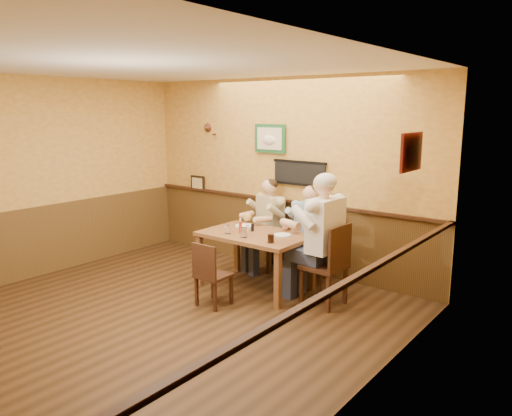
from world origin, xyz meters
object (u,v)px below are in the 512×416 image
at_px(cola_tumbler, 271,238).
at_px(diner_blue_polo, 310,238).
at_px(diner_white_elder, 325,247).
at_px(chair_back_left, 270,241).
at_px(chair_right_end, 324,264).
at_px(hot_sauce_bottle, 240,227).
at_px(chair_near_side, 214,274).
at_px(dining_table, 255,240).
at_px(water_glass_mid, 244,232).
at_px(chair_back_right, 310,251).
at_px(pepper_shaker, 252,227).
at_px(salt_shaker, 247,228).
at_px(water_glass_left, 228,229).
at_px(diner_tan_shirt, 270,229).

bearing_deg(cola_tumbler, diner_blue_polo, 92.38).
bearing_deg(diner_white_elder, chair_back_left, -115.18).
relative_size(chair_right_end, hot_sauce_bottle, 5.76).
bearing_deg(chair_near_side, dining_table, -93.06).
bearing_deg(water_glass_mid, chair_back_right, 68.69).
distance_m(chair_right_end, pepper_shaker, 1.14).
distance_m(water_glass_mid, salt_shaker, 0.30).
relative_size(water_glass_mid, salt_shaker, 1.29).
xyz_separation_m(chair_back_right, water_glass_left, (-0.67, -0.96, 0.39)).
bearing_deg(chair_back_left, chair_right_end, -12.24).
xyz_separation_m(chair_right_end, chair_near_side, (-1.04, -0.84, -0.11)).
relative_size(water_glass_left, salt_shaker, 1.15).
xyz_separation_m(diner_tan_shirt, water_glass_left, (0.05, -1.01, 0.20)).
bearing_deg(pepper_shaker, chair_right_end, -0.30).
height_order(water_glass_mid, salt_shaker, water_glass_mid).
relative_size(chair_right_end, water_glass_left, 9.04).
distance_m(chair_back_right, water_glass_left, 1.24).
bearing_deg(water_glass_mid, dining_table, 93.66).
bearing_deg(chair_right_end, chair_back_left, -115.18).
xyz_separation_m(water_glass_mid, hot_sauce_bottle, (-0.17, 0.14, 0.03)).
relative_size(dining_table, hot_sauce_bottle, 7.97).
xyz_separation_m(chair_near_side, diner_white_elder, (1.04, 0.84, 0.33)).
distance_m(chair_near_side, hot_sauce_bottle, 0.80).
bearing_deg(pepper_shaker, water_glass_mid, -70.07).
height_order(chair_back_left, water_glass_mid, water_glass_mid).
distance_m(chair_near_side, diner_tan_shirt, 1.59).
height_order(dining_table, diner_white_elder, diner_white_elder).
height_order(water_glass_left, salt_shaker, water_glass_left).
bearing_deg(diner_tan_shirt, salt_shaker, -60.57).
distance_m(water_glass_mid, cola_tumbler, 0.42).
bearing_deg(pepper_shaker, diner_white_elder, -0.30).
height_order(water_glass_left, water_glass_mid, water_glass_mid).
distance_m(dining_table, water_glass_mid, 0.30).
bearing_deg(chair_near_side, chair_back_right, -106.72).
bearing_deg(chair_back_right, water_glass_mid, -114.14).
xyz_separation_m(chair_near_side, diner_blue_polo, (0.43, 1.50, 0.20)).
xyz_separation_m(diner_white_elder, water_glass_mid, (-0.99, -0.32, 0.09)).
bearing_deg(diner_white_elder, chair_right_end, 180.00).
bearing_deg(diner_blue_polo, chair_back_right, 0.00).
bearing_deg(chair_right_end, diner_blue_polo, -134.60).
bearing_deg(salt_shaker, diner_tan_shirt, 103.57).
bearing_deg(chair_back_right, chair_near_side, -108.84).
height_order(diner_white_elder, cola_tumbler, diner_white_elder).
relative_size(chair_back_right, diner_white_elder, 0.58).
bearing_deg(diner_tan_shirt, dining_table, -51.58).
bearing_deg(water_glass_mid, chair_near_side, -95.28).
height_order(dining_table, water_glass_left, water_glass_left).
height_order(diner_blue_polo, water_glass_left, diner_blue_polo).
height_order(chair_back_right, chair_near_side, chair_back_right).
distance_m(chair_near_side, pepper_shaker, 0.94).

